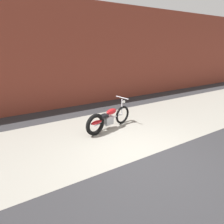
# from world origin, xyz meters

# --- Properties ---
(ground_plane) EXTENTS (80.00, 80.00, 0.00)m
(ground_plane) POSITION_xyz_m (0.00, 0.00, 0.00)
(ground_plane) COLOR #2D2D30
(sidewalk_slab) EXTENTS (36.00, 3.50, 0.01)m
(sidewalk_slab) POSITION_xyz_m (0.00, 1.75, 0.00)
(sidewalk_slab) COLOR gray
(sidewalk_slab) RESTS_ON ground
(brick_building_wall) EXTENTS (36.00, 0.50, 4.57)m
(brick_building_wall) POSITION_xyz_m (0.00, 5.20, 2.28)
(brick_building_wall) COLOR brown
(brick_building_wall) RESTS_ON ground
(motorcycle_red) EXTENTS (1.96, 0.78, 1.03)m
(motorcycle_red) POSITION_xyz_m (-0.06, 1.91, 0.40)
(motorcycle_red) COLOR black
(motorcycle_red) RESTS_ON ground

